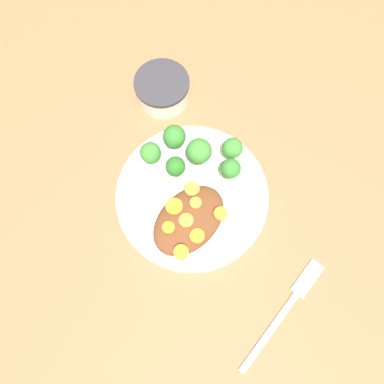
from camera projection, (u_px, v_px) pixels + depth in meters
name	position (u px, v px, depth m)	size (l,w,h in m)	color
ground_plane	(192.00, 198.00, 0.65)	(4.00, 4.00, 0.00)	#8C603D
plate	(192.00, 196.00, 0.63)	(0.26, 0.26, 0.03)	white
dip_bowl	(162.00, 88.00, 0.68)	(0.10, 0.10, 0.05)	white
stew_mound	(189.00, 220.00, 0.60)	(0.13, 0.09, 0.03)	brown
broccoli_floret_0	(174.00, 137.00, 0.62)	(0.04, 0.04, 0.05)	#759E51
broccoli_floret_1	(199.00, 152.00, 0.61)	(0.04, 0.04, 0.06)	#759E51
broccoli_floret_2	(231.00, 148.00, 0.62)	(0.03, 0.03, 0.05)	#7FA85B
broccoli_floret_3	(231.00, 169.00, 0.61)	(0.03, 0.03, 0.05)	#7FA85B
broccoli_floret_4	(176.00, 167.00, 0.61)	(0.03, 0.03, 0.05)	#7FA85B
broccoli_floret_5	(149.00, 155.00, 0.62)	(0.04, 0.04, 0.05)	#759E51
carrot_slice_0	(169.00, 227.00, 0.58)	(0.02, 0.02, 0.01)	orange
carrot_slice_1	(191.00, 189.00, 0.60)	(0.02, 0.02, 0.00)	orange
carrot_slice_2	(181.00, 252.00, 0.56)	(0.02, 0.02, 0.01)	orange
carrot_slice_3	(197.00, 236.00, 0.57)	(0.02, 0.02, 0.00)	orange
carrot_slice_4	(220.00, 214.00, 0.58)	(0.02, 0.02, 0.01)	orange
carrot_slice_5	(186.00, 220.00, 0.58)	(0.02, 0.02, 0.01)	orange
carrot_slice_6	(174.00, 206.00, 0.59)	(0.03, 0.03, 0.01)	orange
carrot_slice_7	(196.00, 203.00, 0.59)	(0.02, 0.02, 0.01)	orange
fork	(289.00, 304.00, 0.59)	(0.21, 0.03, 0.01)	#B7B7B7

